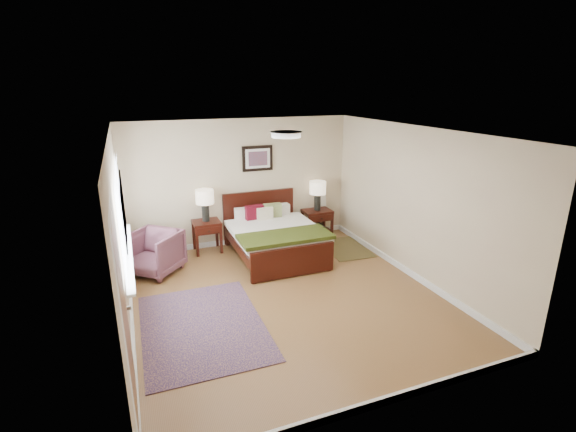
# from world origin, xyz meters

# --- Properties ---
(floor) EXTENTS (5.00, 5.00, 0.00)m
(floor) POSITION_xyz_m (0.00, 0.00, 0.00)
(floor) COLOR brown
(floor) RESTS_ON ground
(back_wall) EXTENTS (4.50, 0.04, 2.50)m
(back_wall) POSITION_xyz_m (0.00, 2.50, 1.25)
(back_wall) COLOR beige
(back_wall) RESTS_ON ground
(front_wall) EXTENTS (4.50, 0.04, 2.50)m
(front_wall) POSITION_xyz_m (0.00, -2.50, 1.25)
(front_wall) COLOR beige
(front_wall) RESTS_ON ground
(left_wall) EXTENTS (0.04, 5.00, 2.50)m
(left_wall) POSITION_xyz_m (-2.25, 0.00, 1.25)
(left_wall) COLOR beige
(left_wall) RESTS_ON ground
(right_wall) EXTENTS (0.04, 5.00, 2.50)m
(right_wall) POSITION_xyz_m (2.25, 0.00, 1.25)
(right_wall) COLOR beige
(right_wall) RESTS_ON ground
(ceiling) EXTENTS (4.50, 5.00, 0.02)m
(ceiling) POSITION_xyz_m (0.00, 0.00, 2.50)
(ceiling) COLOR white
(ceiling) RESTS_ON back_wall
(window) EXTENTS (0.11, 2.72, 1.32)m
(window) POSITION_xyz_m (-2.20, 0.70, 1.38)
(window) COLOR silver
(window) RESTS_ON left_wall
(door) EXTENTS (0.06, 1.00, 2.18)m
(door) POSITION_xyz_m (-2.23, -1.75, 1.07)
(door) COLOR silver
(door) RESTS_ON ground
(ceil_fixture) EXTENTS (0.44, 0.44, 0.08)m
(ceil_fixture) POSITION_xyz_m (0.00, 0.00, 2.47)
(ceil_fixture) COLOR white
(ceil_fixture) RESTS_ON ceiling
(bed) EXTENTS (1.60, 1.93, 1.04)m
(bed) POSITION_xyz_m (0.35, 1.55, 0.48)
(bed) COLOR #330E07
(bed) RESTS_ON ground
(wall_art) EXTENTS (0.62, 0.05, 0.50)m
(wall_art) POSITION_xyz_m (0.35, 2.47, 1.72)
(wall_art) COLOR black
(wall_art) RESTS_ON back_wall
(nightstand_left) EXTENTS (0.51, 0.46, 0.61)m
(nightstand_left) POSITION_xyz_m (-0.77, 2.25, 0.49)
(nightstand_left) COLOR #330E07
(nightstand_left) RESTS_ON ground
(nightstand_right) EXTENTS (0.58, 0.44, 0.58)m
(nightstand_right) POSITION_xyz_m (1.58, 2.26, 0.36)
(nightstand_right) COLOR #330E07
(nightstand_right) RESTS_ON ground
(lamp_left) EXTENTS (0.34, 0.34, 0.61)m
(lamp_left) POSITION_xyz_m (-0.77, 2.27, 1.04)
(lamp_left) COLOR black
(lamp_left) RESTS_ON nightstand_left
(lamp_right) EXTENTS (0.34, 0.34, 0.61)m
(lamp_right) POSITION_xyz_m (1.58, 2.27, 1.01)
(lamp_right) COLOR black
(lamp_right) RESTS_ON nightstand_right
(armchair) EXTENTS (1.13, 1.13, 0.74)m
(armchair) POSITION_xyz_m (-1.80, 1.62, 0.37)
(armchair) COLOR brown
(armchair) RESTS_ON ground
(rug_persian) EXTENTS (1.60, 2.24, 0.01)m
(rug_persian) POSITION_xyz_m (-1.35, -0.36, 0.01)
(rug_persian) COLOR #0D0C40
(rug_persian) RESTS_ON ground
(rug_navy) EXTENTS (0.85, 1.21, 0.01)m
(rug_navy) POSITION_xyz_m (1.80, 1.40, 0.01)
(rug_navy) COLOR black
(rug_navy) RESTS_ON ground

